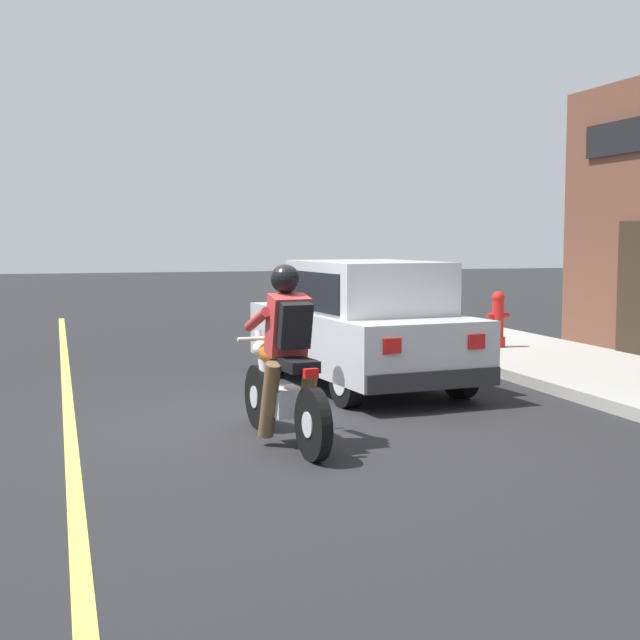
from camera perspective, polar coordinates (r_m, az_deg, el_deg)
ground_plane at (r=8.71m, az=-3.64°, el=-7.01°), size 80.00×80.00×0.00m
sidewalk_curb at (r=13.35m, az=14.72°, el=-2.56°), size 2.60×22.00×0.14m
lane_stripe at (r=11.44m, az=-15.90°, el=-4.21°), size 0.12×19.80×0.01m
motorcycle_with_rider at (r=7.99m, az=-2.26°, el=-3.18°), size 0.61×2.02×1.62m
car_hatchback at (r=11.02m, az=2.71°, el=-0.38°), size 2.03×3.93×1.57m
fire_hydrant at (r=14.22m, az=11.32°, el=0.02°), size 0.36×0.24×0.88m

